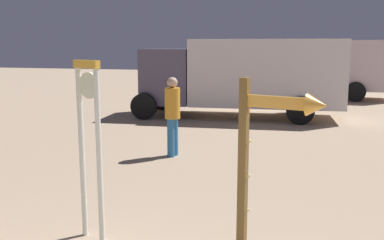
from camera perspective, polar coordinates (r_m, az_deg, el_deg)
The scene contains 5 objects.
standing_clock at distance 5.60m, azimuth -13.49°, elevation -2.05°, with size 0.41×0.21×2.34m.
arrow_sign at distance 5.02m, azimuth 10.50°, elevation -2.42°, with size 1.02×0.44×2.15m.
person_distant at distance 9.73m, azimuth -2.62°, elevation 1.02°, with size 0.35×0.35×1.82m.
box_truck_near at distance 15.27m, azimuth 7.01°, elevation 6.13°, with size 7.32×3.08×2.73m.
box_truck_far at distance 21.75m, azimuth 17.55°, elevation 6.82°, with size 6.42×2.70×2.77m.
Camera 1 is at (1.51, -2.13, 2.52)m, focal length 39.94 mm.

